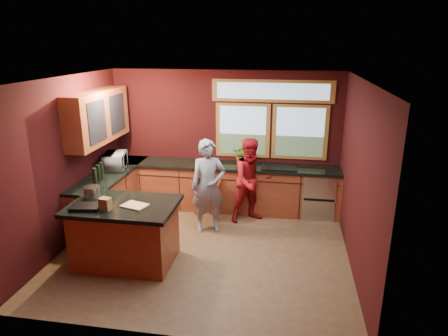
% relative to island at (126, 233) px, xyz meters
% --- Properties ---
extents(floor, '(4.50, 4.50, 0.00)m').
position_rel_island_xyz_m(floor, '(1.09, 0.54, -0.48)').
color(floor, brown).
rests_on(floor, ground).
extents(room_shell, '(4.52, 4.02, 2.71)m').
position_rel_island_xyz_m(room_shell, '(0.50, 0.86, 1.32)').
color(room_shell, black).
rests_on(room_shell, ground).
extents(back_counter, '(4.50, 0.64, 0.93)m').
position_rel_island_xyz_m(back_counter, '(1.29, 2.23, -0.01)').
color(back_counter, maroon).
rests_on(back_counter, floor).
extents(left_counter, '(0.64, 2.30, 0.93)m').
position_rel_island_xyz_m(left_counter, '(-0.85, 1.39, -0.01)').
color(left_counter, maroon).
rests_on(left_counter, floor).
extents(island, '(1.55, 1.05, 0.95)m').
position_rel_island_xyz_m(island, '(0.00, 0.00, 0.00)').
color(island, maroon).
rests_on(island, floor).
extents(person_grey, '(0.70, 0.57, 1.65)m').
position_rel_island_xyz_m(person_grey, '(1.01, 1.25, 0.35)').
color(person_grey, slate).
rests_on(person_grey, floor).
extents(person_red, '(0.96, 0.89, 1.57)m').
position_rel_island_xyz_m(person_red, '(1.71, 1.79, 0.31)').
color(person_red, maroon).
rests_on(person_red, floor).
extents(microwave, '(0.50, 0.63, 0.31)m').
position_rel_island_xyz_m(microwave, '(-0.83, 1.60, 0.61)').
color(microwave, '#999999').
rests_on(microwave, left_counter).
extents(potted_plant, '(0.36, 0.32, 0.40)m').
position_rel_island_xyz_m(potted_plant, '(1.48, 2.29, 0.65)').
color(potted_plant, '#999999').
rests_on(potted_plant, back_counter).
extents(paper_towel, '(0.12, 0.12, 0.28)m').
position_rel_island_xyz_m(paper_towel, '(1.58, 2.24, 0.59)').
color(paper_towel, white).
rests_on(paper_towel, back_counter).
extents(cutting_board, '(0.41, 0.34, 0.02)m').
position_rel_island_xyz_m(cutting_board, '(0.20, -0.05, 0.48)').
color(cutting_board, tan).
rests_on(cutting_board, island).
extents(stock_pot, '(0.24, 0.24, 0.18)m').
position_rel_island_xyz_m(stock_pot, '(-0.55, 0.15, 0.56)').
color(stock_pot, '#B3B3B8').
rests_on(stock_pot, island).
extents(paper_bag, '(0.17, 0.14, 0.18)m').
position_rel_island_xyz_m(paper_bag, '(-0.15, -0.25, 0.56)').
color(paper_bag, brown).
rests_on(paper_bag, island).
extents(black_tray, '(0.44, 0.34, 0.05)m').
position_rel_island_xyz_m(black_tray, '(-0.45, -0.25, 0.49)').
color(black_tray, black).
rests_on(black_tray, island).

